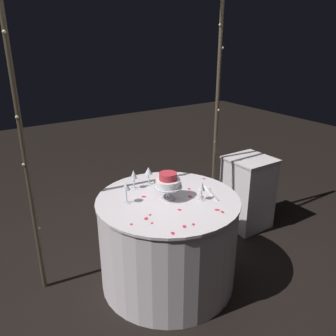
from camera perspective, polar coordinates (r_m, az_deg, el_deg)
ground_plane at (r=3.15m, az=0.00°, el=-17.65°), size 12.00×12.00×0.00m
decorative_arch at (r=2.92m, az=-5.53°, el=11.36°), size 1.86×0.06×2.33m
main_table at (r=2.92m, az=0.00°, el=-11.77°), size 1.12×1.12×0.77m
side_table at (r=3.82m, az=12.81°, el=-3.88°), size 0.44×0.44×0.77m
tiered_cake at (r=2.67m, az=-0.03°, el=-2.31°), size 0.22×0.22×0.22m
wine_glass_0 at (r=2.63m, az=-6.84°, el=-3.19°), size 0.07×0.07×0.16m
wine_glass_1 at (r=2.87m, az=-5.61°, el=-1.19°), size 0.06×0.06×0.16m
wine_glass_2 at (r=2.94m, az=-3.19°, el=-0.56°), size 0.07×0.07×0.16m
wine_glass_3 at (r=2.68m, az=5.50°, el=-3.11°), size 0.06×0.06×0.15m
cake_knife at (r=2.86m, az=6.92°, el=-3.81°), size 0.12×0.29×0.01m
rose_petal_0 at (r=2.57m, az=1.89°, el=-6.80°), size 0.04×0.04×0.00m
rose_petal_1 at (r=2.77m, az=-3.95°, el=-4.66°), size 0.05×0.05×0.00m
rose_petal_2 at (r=2.39m, az=4.15°, el=-9.12°), size 0.03×0.04×0.00m
rose_petal_3 at (r=2.40m, az=-2.63°, el=-8.94°), size 0.03×0.03×0.00m
rose_petal_4 at (r=2.91m, az=6.81°, el=-3.38°), size 0.03×0.03×0.00m
rose_petal_5 at (r=2.57m, az=8.84°, el=-7.08°), size 0.03×0.03×0.00m
rose_petal_6 at (r=2.77m, az=5.51°, el=-4.67°), size 0.05×0.05×0.00m
rose_petal_7 at (r=3.00m, az=1.95°, el=-2.44°), size 0.04×0.03×0.00m
rose_petal_8 at (r=2.40m, az=-5.98°, el=-9.09°), size 0.02×0.03×0.00m
rose_petal_9 at (r=2.29m, az=0.76°, el=-10.56°), size 0.04×0.04×0.00m
rose_petal_10 at (r=3.11m, az=-0.49°, el=-1.59°), size 0.03×0.02×0.00m
rose_petal_11 at (r=2.90m, az=3.42°, el=-3.40°), size 0.04×0.04×0.00m
rose_petal_12 at (r=2.46m, az=-3.58°, el=-8.21°), size 0.05×0.05×0.00m
rose_petal_13 at (r=2.37m, az=2.69°, el=-9.49°), size 0.04×0.05×0.00m
rose_petal_14 at (r=2.50m, az=-2.93°, el=-7.63°), size 0.03×0.02×0.00m
rose_petal_15 at (r=2.59m, az=7.99°, el=-6.75°), size 0.05×0.05×0.00m
rose_petal_16 at (r=3.11m, az=5.85°, el=-1.73°), size 0.03×0.04×0.00m
rose_petal_17 at (r=2.77m, az=3.56°, el=-4.64°), size 0.03×0.04×0.00m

